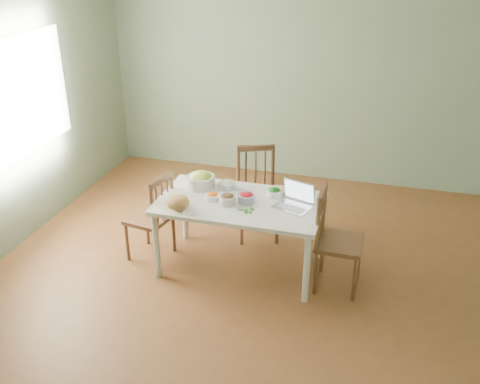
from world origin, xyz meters
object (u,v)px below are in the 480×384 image
(bowl_squash, at_px, (201,180))
(laptop, at_px, (292,197))
(chair_left, at_px, (149,216))
(dining_table, at_px, (240,235))
(chair_far, at_px, (257,195))
(chair_right, at_px, (340,241))
(bread_boule, at_px, (178,202))

(bowl_squash, height_order, laptop, laptop)
(chair_left, bearing_deg, laptop, 102.42)
(dining_table, xyz_separation_m, chair_left, (-0.93, -0.04, 0.10))
(chair_far, distance_m, laptop, 0.87)
(dining_table, xyz_separation_m, laptop, (0.50, 0.01, 0.48))
(bowl_squash, bearing_deg, chair_right, -10.49)
(laptop, bearing_deg, bowl_squash, -173.44)
(chair_right, height_order, bowl_squash, chair_right)
(chair_left, distance_m, bowl_squash, 0.64)
(chair_far, relative_size, laptop, 3.06)
(chair_left, distance_m, chair_right, 1.89)
(dining_table, bearing_deg, chair_far, 88.90)
(chair_far, xyz_separation_m, bowl_squash, (-0.47, -0.44, 0.31))
(dining_table, relative_size, laptop, 4.81)
(chair_left, xyz_separation_m, laptop, (1.43, 0.05, 0.38))
(chair_right, distance_m, bowl_squash, 1.47)
(chair_right, bearing_deg, dining_table, 87.64)
(dining_table, distance_m, bread_boule, 0.73)
(dining_table, height_order, bowl_squash, bowl_squash)
(dining_table, bearing_deg, chair_right, -3.53)
(dining_table, height_order, bread_boule, bread_boule)
(chair_left, height_order, laptop, laptop)
(chair_far, relative_size, bowl_squash, 3.55)
(chair_far, height_order, laptop, chair_far)
(dining_table, xyz_separation_m, chair_far, (0.01, 0.64, 0.13))
(bowl_squash, bearing_deg, chair_far, 42.93)
(chair_right, xyz_separation_m, bowl_squash, (-1.42, 0.26, 0.32))
(laptop, bearing_deg, bread_boule, -144.97)
(dining_table, relative_size, chair_right, 1.58)
(laptop, bearing_deg, chair_right, 9.92)
(laptop, bearing_deg, chair_left, -159.75)
(bread_boule, bearing_deg, bowl_squash, 84.85)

